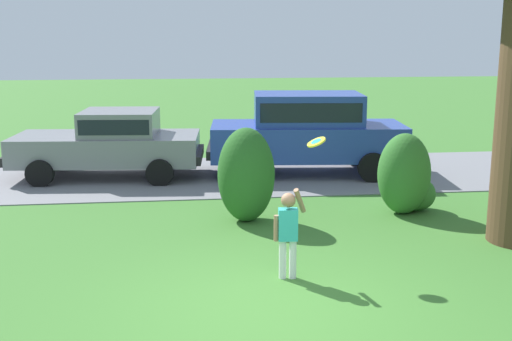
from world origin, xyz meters
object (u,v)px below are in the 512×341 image
object	(u,v)px
child_thrower	(288,228)
frisbee	(316,142)
parked_suv	(307,129)
parked_sedan	(111,141)

from	to	relation	value
child_thrower	frisbee	bearing A→B (deg)	48.84
parked_suv	child_thrower	world-z (taller)	parked_suv
parked_suv	frisbee	bearing A→B (deg)	-100.07
parked_sedan	parked_suv	xyz separation A→B (m)	(4.57, -0.19, 0.23)
parked_sedan	frisbee	size ratio (longest dim) A/B	16.11
parked_sedan	child_thrower	distance (m)	7.43
parked_sedan	child_thrower	bearing A→B (deg)	-66.06
frisbee	parked_suv	bearing A→B (deg)	79.93
frisbee	child_thrower	bearing A→B (deg)	-131.16
parked_sedan	frisbee	bearing A→B (deg)	-60.65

